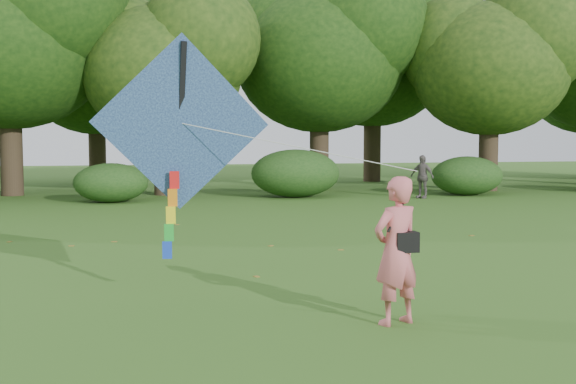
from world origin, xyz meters
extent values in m
plane|color=#265114|center=(0.00, 0.00, 0.00)|extent=(100.00, 100.00, 0.00)
imported|color=#D36368|center=(0.20, -0.92, 0.96)|extent=(0.82, 0.69, 1.92)
imported|color=#685E5C|center=(7.67, 16.44, 0.83)|extent=(0.92, 1.02, 1.66)
cube|color=black|center=(0.32, -0.95, 1.07)|extent=(0.30, 0.20, 0.26)
cylinder|color=black|center=(0.20, -0.96, 1.44)|extent=(0.33, 0.14, 0.47)
cube|color=#2A3BB6|center=(-2.40, 1.08, 2.61)|extent=(2.60, 0.47, 2.57)
cube|color=black|center=(-2.40, 1.11, 2.61)|extent=(0.18, 0.63, 2.32)
cylinder|color=white|center=(-0.98, 0.05, 2.30)|extent=(2.87, 2.07, 0.64)
cube|color=red|center=(-2.50, 1.10, 1.78)|extent=(0.14, 0.06, 0.26)
cube|color=orange|center=(-2.53, 1.10, 1.52)|extent=(0.14, 0.06, 0.26)
cube|color=yellow|center=(-2.56, 1.10, 1.26)|extent=(0.14, 0.06, 0.26)
cube|color=green|center=(-2.59, 1.10, 1.00)|extent=(0.14, 0.06, 0.26)
cube|color=blue|center=(-2.62, 1.10, 0.74)|extent=(0.14, 0.06, 0.26)
cylinder|color=#3A2D1E|center=(-8.00, 21.00, 1.92)|extent=(0.88, 0.88, 3.85)
ellipsoid|color=#1E3F11|center=(-8.00, 21.00, 6.05)|extent=(8.00, 8.00, 6.80)
cylinder|color=#3A2D1E|center=(-2.00, 20.00, 1.57)|extent=(0.80, 0.80, 3.15)
ellipsoid|color=#1E3F11|center=(-2.00, 20.00, 4.91)|extent=(6.40, 6.40, 5.44)
cylinder|color=#3A2D1E|center=(5.00, 22.00, 1.84)|extent=(0.86, 0.86, 3.67)
ellipsoid|color=#1E3F11|center=(5.00, 22.00, 5.76)|extent=(7.60, 7.60, 6.46)
cylinder|color=#3A2D1E|center=(12.00, 19.50, 1.72)|extent=(0.83, 0.83, 3.43)
ellipsoid|color=#1E3F11|center=(12.00, 19.50, 5.30)|extent=(6.80, 6.80, 5.78)
cylinder|color=#3A2D1E|center=(-5.00, 27.50, 1.75)|extent=(0.84, 0.84, 3.50)
ellipsoid|color=#1E3F11|center=(-5.00, 27.50, 5.43)|extent=(7.00, 7.00, 5.95)
cylinder|color=#3A2D1E|center=(9.00, 26.50, 2.01)|extent=(0.90, 0.90, 4.02)
ellipsoid|color=#1E3F11|center=(9.00, 26.50, 6.17)|extent=(7.80, 7.80, 6.63)
ellipsoid|color=#264919|center=(-4.00, 17.10, 0.71)|extent=(2.66, 2.09, 1.42)
ellipsoid|color=#264919|center=(3.00, 17.90, 0.94)|extent=(3.50, 2.75, 1.88)
ellipsoid|color=#264919|center=(10.00, 17.40, 0.79)|extent=(2.94, 2.31, 1.58)
cube|color=olive|center=(-1.06, 2.51, 0.00)|extent=(0.12, 0.14, 0.01)
cube|color=olive|center=(-0.20, 5.85, 0.00)|extent=(0.14, 0.14, 0.01)
cube|color=olive|center=(-5.93, 7.65, 0.00)|extent=(0.12, 0.14, 0.01)
cube|color=olive|center=(-4.49, 6.73, 0.00)|extent=(0.13, 0.10, 0.01)
cube|color=olive|center=(1.16, 5.00, 0.00)|extent=(0.12, 0.08, 0.01)
cube|color=olive|center=(-2.01, 10.07, 0.00)|extent=(0.12, 0.08, 0.01)
cube|color=olive|center=(1.15, 1.24, 0.00)|extent=(0.14, 0.13, 0.01)
cube|color=olive|center=(-3.59, 7.18, 0.00)|extent=(0.14, 0.11, 0.01)
cube|color=olive|center=(4.86, 6.44, 0.00)|extent=(0.14, 0.11, 0.01)
camera|label=1|loc=(-3.03, -9.61, 2.44)|focal=45.00mm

